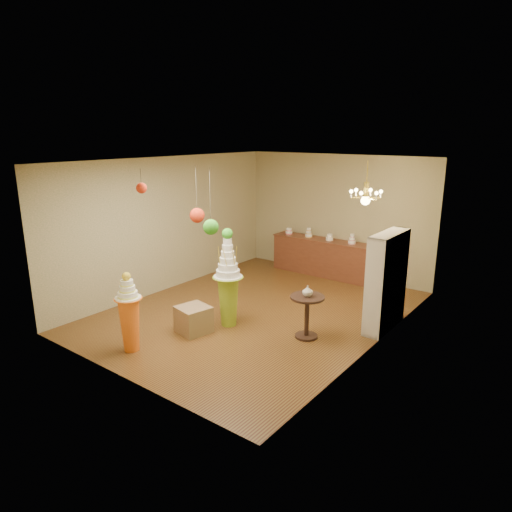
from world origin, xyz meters
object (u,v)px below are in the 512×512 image
Objects in this scene: pedestal_green at (228,288)px; pedestal_orange at (130,318)px; sideboard at (329,258)px; round_table at (307,311)px.

pedestal_green is 1.37× the size of pedestal_orange.
pedestal_green is at bearing 70.74° from pedestal_orange.
pedestal_orange reaches higher than sideboard.
pedestal_orange is at bearing -96.55° from sideboard.
pedestal_green is at bearing -90.38° from sideboard.
pedestal_orange is 1.76× the size of round_table.
pedestal_green reaches higher than pedestal_orange.
pedestal_green is at bearing -163.74° from round_table.
pedestal_green is 1.87m from pedestal_orange.
pedestal_orange reaches higher than round_table.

